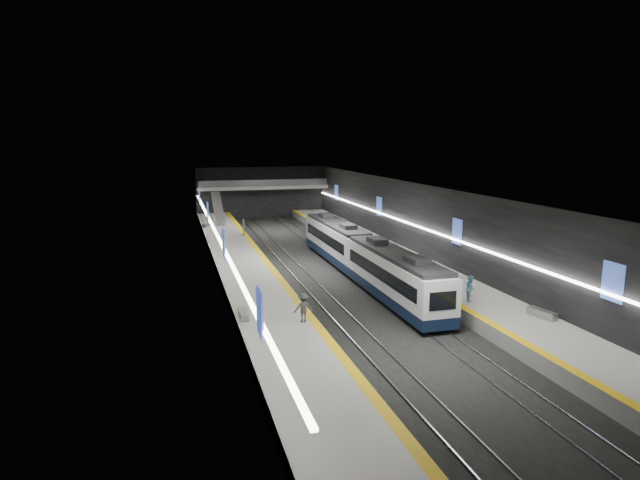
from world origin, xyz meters
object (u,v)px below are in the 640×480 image
object	(u,v)px
bench_right_far	(343,221)
passenger_left_b	(303,308)
passenger_right_a	(374,243)
bench_left_far	(207,225)
bench_right_near	(542,314)
bench_left_near	(243,314)
escalator	(218,208)
train	(361,254)
passenger_right_b	(471,289)
passenger_left_a	(244,227)

from	to	relation	value
bench_right_far	passenger_left_b	bearing A→B (deg)	-114.76
bench_right_far	passenger_right_a	world-z (taller)	passenger_right_a
bench_left_far	passenger_right_a	xyz separation A→B (m)	(15.51, -20.09, 0.56)
bench_right_near	bench_right_far	distance (m)	41.38
passenger_right_a	bench_left_near	bearing A→B (deg)	129.58
escalator	passenger_left_b	xyz separation A→B (m)	(1.52, -43.21, -0.96)
train	bench_right_far	xyz separation A→B (m)	(6.47, 25.36, -0.96)
train	passenger_right_b	world-z (taller)	train
escalator	bench_left_far	bearing A→B (deg)	-114.57
bench_left_far	passenger_left_a	size ratio (longest dim) A/B	0.98
train	passenger_left_a	world-z (taller)	train
bench_left_near	passenger_right_a	bearing A→B (deg)	47.56
bench_right_far	bench_left_far	bearing A→B (deg)	173.51
passenger_left_b	bench_left_near	bearing A→B (deg)	-31.80
escalator	passenger_left_b	distance (m)	43.25
passenger_left_a	passenger_left_b	distance (m)	31.82
bench_right_near	passenger_left_a	size ratio (longest dim) A/B	1.03
passenger_left_a	bench_right_far	bearing A→B (deg)	118.21
bench_right_near	passenger_left_b	size ratio (longest dim) A/B	1.09
bench_left_near	passenger_right_b	bearing A→B (deg)	-2.95
passenger_right_b	passenger_left_b	size ratio (longest dim) A/B	0.99
bench_left_near	passenger_right_b	world-z (taller)	passenger_right_b
train	bench_left_far	size ratio (longest dim) A/B	15.51
bench_right_far	passenger_left_b	size ratio (longest dim) A/B	1.04
escalator	train	bearing A→B (deg)	-71.81
bench_right_near	escalator	bearing A→B (deg)	97.19
bench_left_near	passenger_right_a	distance (m)	23.24
bench_right_near	bench_right_far	world-z (taller)	bench_right_near
train	escalator	world-z (taller)	escalator
bench_left_far	passenger_right_a	size ratio (longest dim) A/B	1.21
bench_right_near	passenger_right_a	world-z (taller)	passenger_right_a
passenger_right_b	bench_left_near	bearing A→B (deg)	112.48
passenger_right_b	passenger_left_b	world-z (taller)	passenger_left_b
bench_right_near	bench_right_far	bearing A→B (deg)	77.71
bench_left_far	passenger_right_a	bearing A→B (deg)	-28.65
escalator	bench_left_near	xyz separation A→B (m)	(-2.00, -41.35, -1.67)
passenger_right_b	passenger_left_b	distance (m)	12.50
bench_left_far	passenger_right_b	world-z (taller)	passenger_right_b
passenger_right_a	passenger_right_b	size ratio (longest dim) A/B	0.87
bench_left_near	passenger_left_a	world-z (taller)	passenger_left_a
bench_right_near	passenger_right_a	size ratio (longest dim) A/B	1.27
escalator	bench_left_far	distance (m)	4.78
bench_left_near	passenger_right_a	world-z (taller)	passenger_right_a
bench_right_far	passenger_right_a	distance (m)	19.31
bench_right_near	passenger_right_a	distance (m)	22.49
bench_right_near	bench_left_near	bearing A→B (deg)	152.15
escalator	bench_right_far	size ratio (longest dim) A/B	4.12
bench_left_far	passenger_right_a	distance (m)	25.39
train	bench_left_far	xyz separation A→B (m)	(-11.87, 26.36, -0.96)
bench_right_near	passenger_left_a	xyz separation A→B (m)	(-14.61, 35.06, 0.74)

